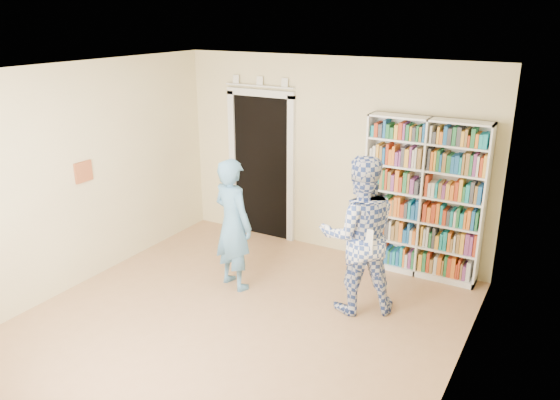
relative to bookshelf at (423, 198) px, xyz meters
name	(u,v)px	position (x,y,z in m)	size (l,w,h in m)	color
floor	(230,330)	(-1.35, -2.34, -1.03)	(5.00, 5.00, 0.00)	#AA7A52
ceiling	(221,73)	(-1.35, -2.34, 1.67)	(5.00, 5.00, 0.00)	white
wall_back	(331,157)	(-1.35, 0.16, 0.32)	(4.50, 4.50, 0.00)	beige
wall_left	(69,180)	(-3.60, -2.34, 0.32)	(5.00, 5.00, 0.00)	beige
wall_right	(457,260)	(0.90, -2.34, 0.32)	(5.00, 5.00, 0.00)	beige
bookshelf	(423,198)	(0.00, 0.00, 0.00)	(1.48, 0.28, 2.04)	white
doorway	(261,159)	(-2.45, 0.13, 0.15)	(1.10, 0.08, 2.43)	black
wall_art	(83,172)	(-3.58, -2.14, 0.37)	(0.03, 0.25, 0.25)	brown
man_blue	(233,224)	(-1.88, -1.46, -0.22)	(0.59, 0.39, 1.63)	#5087B2
man_plaid	(359,235)	(-0.36, -1.24, -0.12)	(0.88, 0.69, 1.81)	#334C9D
paper_sheet	(365,240)	(-0.21, -1.45, -0.08)	(0.20, 0.01, 0.28)	white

